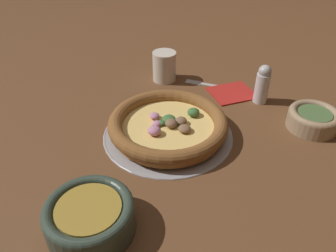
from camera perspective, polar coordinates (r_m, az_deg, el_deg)
name	(u,v)px	position (r m, az deg, el deg)	size (l,w,h in m)	color
ground_plane	(168,134)	(0.76, 0.00, -1.44)	(3.00, 3.00, 0.00)	brown
pizza_tray	(168,133)	(0.76, 0.00, -1.21)	(0.30, 0.30, 0.01)	#9E9EA3
pizza	(168,125)	(0.74, 0.02, 0.26)	(0.27, 0.27, 0.04)	#A86B33
bowl_near	(90,216)	(0.57, -13.47, -14.99)	(0.15, 0.15, 0.06)	#334238
bowl_far	(314,118)	(0.84, 24.01, 1.22)	(0.12, 0.12, 0.05)	#9E8466
drinking_cup	(164,66)	(0.97, -0.64, 10.35)	(0.07, 0.07, 0.09)	silver
napkin	(232,92)	(0.93, 11.11, 5.78)	(0.15, 0.15, 0.01)	#B2231E
fork	(213,85)	(0.96, 7.90, 7.03)	(0.09, 0.18, 0.00)	#B7B7BC
pepper_shaker	(263,84)	(0.89, 16.14, 7.03)	(0.04, 0.04, 0.11)	silver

